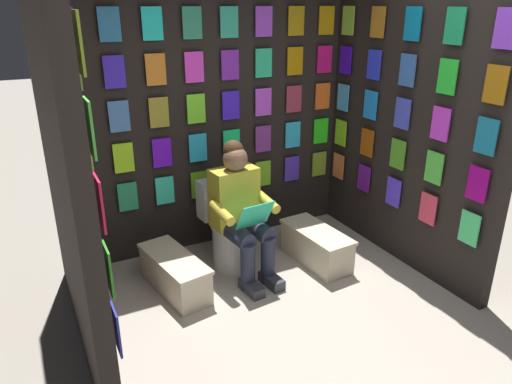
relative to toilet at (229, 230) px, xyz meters
name	(u,v)px	position (x,y,z in m)	size (l,w,h in m)	color
ground_plane	(336,366)	(-0.06, 1.59, -0.33)	(30.00, 30.00, 0.00)	#B2A899
display_wall_back	(211,118)	(-0.06, -0.51, 0.92)	(2.83, 0.14, 2.48)	black
display_wall_left	(408,126)	(-1.48, 0.56, 0.92)	(0.14, 2.05, 2.48)	black
display_wall_right	(64,176)	(1.35, 0.56, 0.92)	(0.14, 2.05, 2.48)	black
toilet	(229,230)	(0.00, 0.00, 0.00)	(0.43, 0.57, 0.77)	white
person_reading	(241,211)	(-0.02, 0.23, 0.27)	(0.55, 0.71, 1.19)	gold
comic_longbox_near	(175,273)	(0.60, 0.23, -0.17)	(0.43, 0.82, 0.31)	beige
comic_longbox_far	(316,246)	(-0.71, 0.37, -0.16)	(0.37, 0.77, 0.32)	beige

